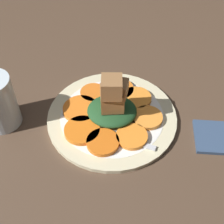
% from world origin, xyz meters
% --- Properties ---
extents(table_slab, '(1.20, 1.20, 0.02)m').
position_xyz_m(table_slab, '(0.00, 0.00, 0.01)').
color(table_slab, '#4C3828').
rests_on(table_slab, ground).
extents(plate, '(0.29, 0.29, 0.01)m').
position_xyz_m(plate, '(0.00, 0.00, 0.03)').
color(plate, beige).
rests_on(plate, table_slab).
extents(carrot_slice_0, '(0.06, 0.06, 0.01)m').
position_xyz_m(carrot_slice_0, '(-0.05, 0.06, 0.04)').
color(carrot_slice_0, orange).
rests_on(carrot_slice_0, plate).
extents(carrot_slice_1, '(0.08, 0.08, 0.01)m').
position_xyz_m(carrot_slice_1, '(-0.07, 0.01, 0.04)').
color(carrot_slice_1, orange).
rests_on(carrot_slice_1, plate).
extents(carrot_slice_2, '(0.08, 0.08, 0.01)m').
position_xyz_m(carrot_slice_2, '(-0.06, -0.05, 0.04)').
color(carrot_slice_2, orange).
rests_on(carrot_slice_2, plate).
extents(carrot_slice_3, '(0.07, 0.07, 0.01)m').
position_xyz_m(carrot_slice_3, '(-0.01, -0.08, 0.04)').
color(carrot_slice_3, orange).
rests_on(carrot_slice_3, plate).
extents(carrot_slice_4, '(0.07, 0.07, 0.01)m').
position_xyz_m(carrot_slice_4, '(0.05, -0.06, 0.04)').
color(carrot_slice_4, orange).
rests_on(carrot_slice_4, plate).
extents(carrot_slice_5, '(0.07, 0.07, 0.01)m').
position_xyz_m(carrot_slice_5, '(0.08, -0.01, 0.04)').
color(carrot_slice_5, orange).
rests_on(carrot_slice_5, plate).
extents(carrot_slice_6, '(0.07, 0.07, 0.01)m').
position_xyz_m(carrot_slice_6, '(0.05, 0.05, 0.04)').
color(carrot_slice_6, orange).
rests_on(carrot_slice_6, plate).
extents(carrot_slice_7, '(0.08, 0.08, 0.01)m').
position_xyz_m(carrot_slice_7, '(0.01, 0.08, 0.04)').
color(carrot_slice_7, orange).
rests_on(carrot_slice_7, plate).
extents(center_pile, '(0.11, 0.10, 0.11)m').
position_xyz_m(center_pile, '(0.00, -0.00, 0.07)').
color(center_pile, '#1E4723').
rests_on(center_pile, plate).
extents(fork, '(0.18, 0.07, 0.00)m').
position_xyz_m(fork, '(0.00, -0.06, 0.03)').
color(fork, silver).
rests_on(fork, plate).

